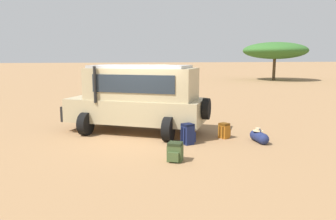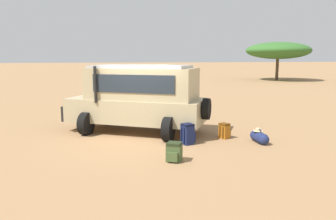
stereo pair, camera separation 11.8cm
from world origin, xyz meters
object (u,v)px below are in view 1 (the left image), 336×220
(backpack_near_rear_wheel, at_px, (224,131))
(acacia_tree_centre_back, at_px, (275,51))
(safari_vehicle, at_px, (139,97))
(duffel_bag_low_black_case, at_px, (259,137))
(backpack_beside_front_wheel, at_px, (188,134))
(backpack_cluster_center, at_px, (175,152))

(backpack_near_rear_wheel, relative_size, acacia_tree_centre_back, 0.07)
(safari_vehicle, relative_size, duffel_bag_low_black_case, 5.68)
(backpack_beside_front_wheel, bearing_deg, acacia_tree_centre_back, 54.25)
(safari_vehicle, bearing_deg, backpack_cluster_center, -83.35)
(safari_vehicle, distance_m, backpack_near_rear_wheel, 3.29)
(acacia_tree_centre_back, bearing_deg, safari_vehicle, -129.87)
(backpack_cluster_center, bearing_deg, backpack_beside_front_wheel, 62.21)
(safari_vehicle, relative_size, backpack_beside_front_wheel, 8.04)
(backpack_cluster_center, bearing_deg, acacia_tree_centre_back, 54.67)
(backpack_beside_front_wheel, height_order, backpack_cluster_center, backpack_beside_front_wheel)
(backpack_beside_front_wheel, height_order, acacia_tree_centre_back, acacia_tree_centre_back)
(duffel_bag_low_black_case, bearing_deg, backpack_near_rear_wheel, 138.52)
(duffel_bag_low_black_case, bearing_deg, safari_vehicle, 146.38)
(backpack_cluster_center, distance_m, duffel_bag_low_black_case, 3.39)
(backpack_beside_front_wheel, height_order, duffel_bag_low_black_case, backpack_beside_front_wheel)
(backpack_near_rear_wheel, bearing_deg, duffel_bag_low_black_case, -41.48)
(duffel_bag_low_black_case, bearing_deg, acacia_tree_centre_back, 58.08)
(backpack_beside_front_wheel, height_order, backpack_near_rear_wheel, backpack_beside_front_wheel)
(safari_vehicle, xyz_separation_m, backpack_near_rear_wheel, (2.68, -1.59, -1.04))
(backpack_cluster_center, height_order, backpack_near_rear_wheel, backpack_near_rear_wheel)
(backpack_beside_front_wheel, relative_size, backpack_cluster_center, 1.30)
(safari_vehicle, height_order, backpack_cluster_center, safari_vehicle)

